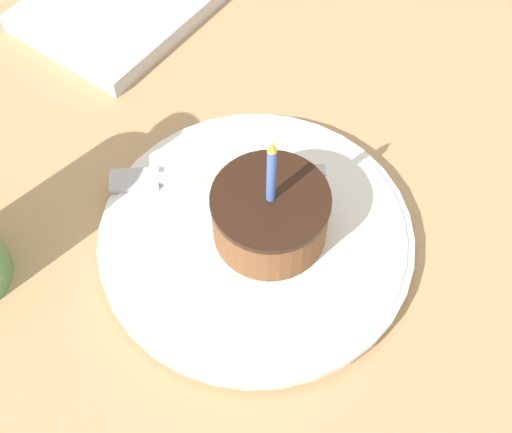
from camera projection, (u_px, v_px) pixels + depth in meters
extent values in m
cube|color=tan|center=(296.00, 250.00, 0.66)|extent=(2.40, 2.40, 0.04)
cylinder|color=white|center=(256.00, 239.00, 0.63)|extent=(0.26, 0.26, 0.02)
cylinder|color=white|center=(256.00, 236.00, 0.62)|extent=(0.28, 0.28, 0.01)
cylinder|color=brown|center=(270.00, 217.00, 0.60)|extent=(0.10, 0.10, 0.05)
cylinder|color=black|center=(271.00, 200.00, 0.58)|extent=(0.10, 0.10, 0.01)
cylinder|color=#4C72E0|center=(271.00, 175.00, 0.55)|extent=(0.01, 0.01, 0.06)
cone|color=yellow|center=(272.00, 146.00, 0.52)|extent=(0.01, 0.01, 0.01)
cube|color=#B2B2B7|center=(242.00, 175.00, 0.65)|extent=(0.11, 0.12, 0.00)
cube|color=#B2B2B7|center=(134.00, 180.00, 0.65)|extent=(0.05, 0.05, 0.00)
cube|color=silver|center=(121.00, 5.00, 0.79)|extent=(0.20, 0.17, 0.02)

